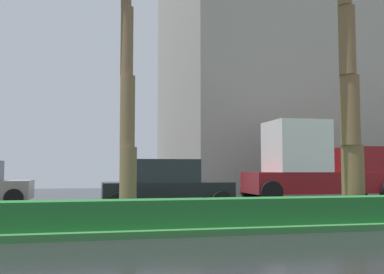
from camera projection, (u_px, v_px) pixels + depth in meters
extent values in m
cylinder|color=brown|center=(128.00, 184.00, 11.07)|extent=(0.42, 0.42, 1.79)
cylinder|color=brown|center=(127.00, 111.00, 11.26)|extent=(0.37, 0.37, 1.79)
cylinder|color=brown|center=(127.00, 42.00, 11.45)|extent=(0.32, 0.32, 1.79)
cylinder|color=brown|center=(353.00, 180.00, 12.08)|extent=(0.59, 0.59, 1.89)
cylinder|color=brown|center=(350.00, 110.00, 12.15)|extent=(0.52, 0.52, 1.89)
cylinder|color=brown|center=(347.00, 41.00, 12.22)|extent=(0.45, 0.45, 1.89)
cylinder|color=black|center=(21.00, 195.00, 18.14)|extent=(0.68, 0.22, 0.68)
cylinder|color=black|center=(14.00, 198.00, 16.39)|extent=(0.68, 0.22, 0.68)
cube|color=black|center=(167.00, 193.00, 15.15)|extent=(4.30, 1.76, 0.72)
cube|color=#1E2328|center=(163.00, 171.00, 15.17)|extent=(2.30, 1.58, 0.76)
cylinder|color=black|center=(208.00, 198.00, 16.37)|extent=(0.68, 0.22, 0.68)
cylinder|color=black|center=(221.00, 202.00, 14.61)|extent=(0.68, 0.22, 0.68)
cylinder|color=black|center=(116.00, 199.00, 15.65)|extent=(0.68, 0.22, 0.68)
cylinder|color=black|center=(119.00, 203.00, 13.90)|extent=(0.68, 0.22, 0.68)
cube|color=maroon|center=(319.00, 182.00, 19.64)|extent=(6.40, 2.30, 0.90)
cube|color=maroon|center=(363.00, 160.00, 20.18)|extent=(1.90, 2.21, 1.10)
cube|color=silver|center=(296.00, 147.00, 19.52)|extent=(2.30, 2.35, 2.20)
cylinder|color=black|center=(359.00, 189.00, 21.34)|extent=(0.92, 0.30, 0.92)
cylinder|color=black|center=(251.00, 190.00, 20.16)|extent=(0.92, 0.30, 0.92)
cylinder|color=black|center=(271.00, 193.00, 17.89)|extent=(0.92, 0.30, 0.92)
cube|color=gray|center=(317.00, 68.00, 32.41)|extent=(20.93, 15.09, 17.33)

